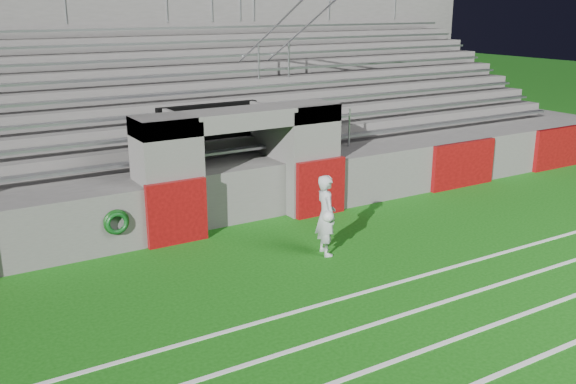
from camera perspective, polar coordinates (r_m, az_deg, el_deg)
ground at (r=12.08m, az=3.68°, el=-7.22°), size 90.00×90.00×0.00m
stadium_structure at (r=18.46m, az=-10.64°, el=5.69°), size 26.00×8.48×5.42m
goalkeeper_with_ball at (r=12.69m, az=3.40°, el=-2.07°), size 0.51×0.72×1.64m
hose_coil at (r=13.08m, az=-14.98°, el=-2.63°), size 0.52×0.14×0.52m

